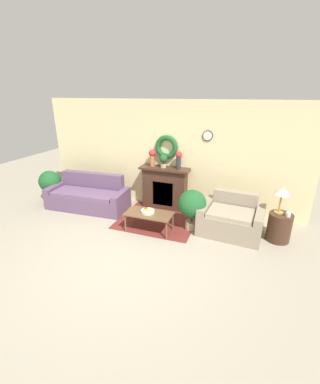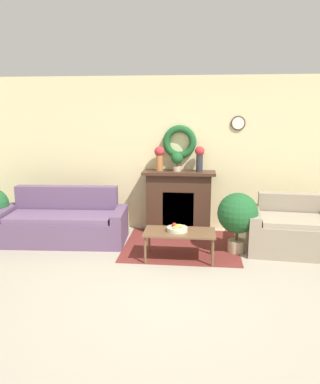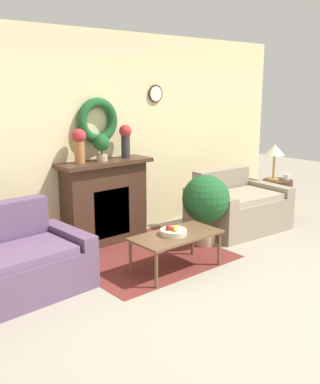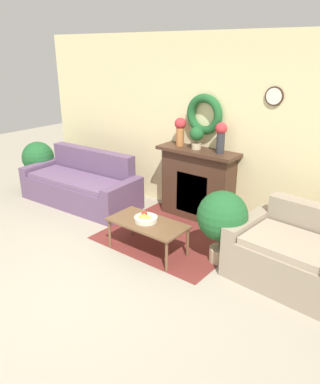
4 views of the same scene
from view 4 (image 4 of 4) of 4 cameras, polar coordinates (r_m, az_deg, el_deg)
The scene contains 13 objects.
ground_plane at distance 4.27m, azimuth -13.88°, elevation -15.08°, with size 16.00×16.00×0.00m, color #9E937F.
floor_rug at distance 5.32m, azimuth 2.04°, elevation -6.59°, with size 1.80×1.62×0.01m.
wall_back at distance 5.63m, azimuth 7.30°, elevation 9.52°, with size 6.80×0.19×2.70m.
fireplace at distance 5.69m, azimuth 5.72°, elevation 1.24°, with size 1.25×0.41×1.09m.
couch_left at distance 6.46m, azimuth -11.83°, elevation 0.98°, with size 2.11×0.98×0.87m.
loveseat_right at distance 4.50m, azimuth 19.63°, elevation -8.98°, with size 1.36×1.05×0.83m.
coffee_table at distance 4.76m, azimuth -1.90°, elevation -5.05°, with size 1.02×0.52×0.42m.
fruit_bowl at distance 4.75m, azimuth -2.20°, elevation -4.05°, with size 0.30×0.30×0.12m.
vase_on_mantel_left at distance 5.66m, azimuth 3.11°, elevation 9.50°, with size 0.17×0.17×0.42m.
vase_on_mantel_right at distance 5.30m, azimuth 9.27°, elevation 8.52°, with size 0.16×0.16×0.43m.
potted_plant_on_mantel at distance 5.49m, azimuth 5.60°, elevation 8.55°, with size 0.21×0.21×0.33m.
potted_plant_floor_by_couch at distance 7.38m, azimuth -18.06°, elevation 4.85°, with size 0.59×0.59×0.86m.
potted_plant_floor_by_loveseat at distance 4.52m, azimuth 9.46°, elevation -3.95°, with size 0.61×0.61×0.92m.
Camera 4 is at (2.84, -2.00, 2.48)m, focal length 35.00 mm.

